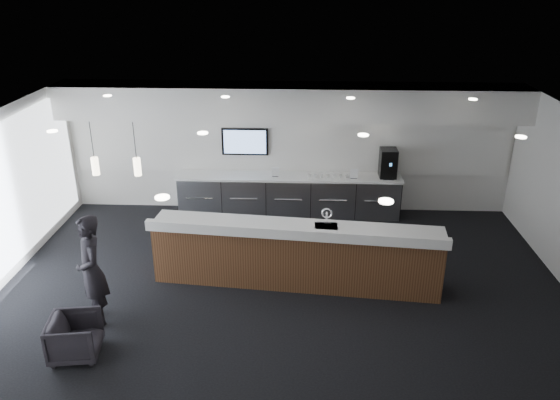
{
  "coord_description": "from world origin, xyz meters",
  "views": [
    {
      "loc": [
        0.31,
        -7.86,
        5.25
      ],
      "look_at": [
        -0.09,
        1.3,
        1.34
      ],
      "focal_mm": 35.0,
      "sensor_mm": 36.0,
      "label": 1
    }
  ],
  "objects_px": {
    "armchair": "(75,337)",
    "lounge_guest": "(92,271)",
    "coffee_machine": "(388,163)",
    "service_counter": "(296,254)"
  },
  "relations": [
    {
      "from": "coffee_machine",
      "to": "armchair",
      "type": "relative_size",
      "value": 0.91
    },
    {
      "from": "armchair",
      "to": "lounge_guest",
      "type": "height_order",
      "value": "lounge_guest"
    },
    {
      "from": "coffee_machine",
      "to": "armchair",
      "type": "distance_m",
      "value": 7.36
    },
    {
      "from": "service_counter",
      "to": "coffee_machine",
      "type": "xyz_separation_m",
      "value": [
        1.99,
        3.02,
        0.69
      ]
    },
    {
      "from": "armchair",
      "to": "lounge_guest",
      "type": "relative_size",
      "value": 0.38
    },
    {
      "from": "service_counter",
      "to": "armchair",
      "type": "bearing_deg",
      "value": -140.14
    },
    {
      "from": "coffee_machine",
      "to": "armchair",
      "type": "height_order",
      "value": "coffee_machine"
    },
    {
      "from": "service_counter",
      "to": "armchair",
      "type": "height_order",
      "value": "service_counter"
    },
    {
      "from": "armchair",
      "to": "coffee_machine",
      "type": "bearing_deg",
      "value": -53.31
    },
    {
      "from": "armchair",
      "to": "lounge_guest",
      "type": "bearing_deg",
      "value": -8.63
    }
  ]
}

